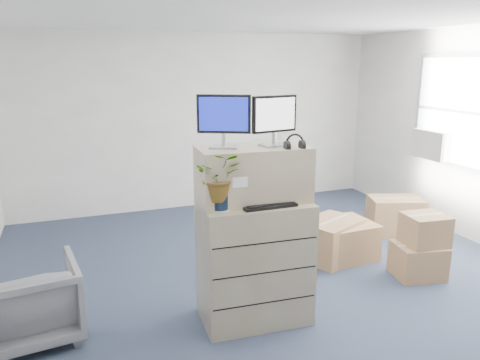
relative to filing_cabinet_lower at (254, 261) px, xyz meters
The scene contains 17 objects.
ground 0.77m from the filing_cabinet_lower, 16.11° to the left, with size 7.00×7.00×0.00m, color #242E42.
wall_back 3.78m from the filing_cabinet_lower, 82.28° to the left, with size 6.00×0.02×2.80m, color beige.
ac_unit 3.76m from the filing_cabinet_lower, 24.63° to the left, with size 0.24×0.60×0.40m, color white.
filing_cabinet_lower is the anchor object (origin of this frame).
filing_cabinet_upper 0.82m from the filing_cabinet_lower, 86.77° to the left, with size 0.98×0.49×0.49m, color gray.
monitor_left 1.34m from the filing_cabinet_lower, 159.15° to the left, with size 0.43×0.26×0.45m.
monitor_right 1.32m from the filing_cabinet_lower, 10.36° to the left, with size 0.44×0.21×0.44m.
headphones 1.15m from the filing_cabinet_lower, 25.70° to the right, with size 0.17×0.17×0.02m, color black.
keyboard 0.60m from the filing_cabinet_lower, 68.80° to the right, with size 0.48×0.20×0.03m, color black.
mouse 0.67m from the filing_cabinet_lower, 24.26° to the right, with size 0.11×0.07×0.04m, color silver.
water_bottle 0.73m from the filing_cabinet_lower, 31.81° to the left, with size 0.09×0.09×0.31m, color gray.
phone_dock 0.62m from the filing_cabinet_lower, 89.15° to the left, with size 0.07×0.06×0.15m.
external_drive 0.70m from the filing_cabinet_lower, 10.63° to the left, with size 0.20×0.15×0.06m, color black.
tissue_box 0.78m from the filing_cabinet_lower, 10.14° to the left, with size 0.25×0.12×0.09m, color #3F93D7.
potted_plant 0.89m from the filing_cabinet_lower, 163.67° to the right, with size 0.48×0.51×0.41m.
office_chair 1.95m from the filing_cabinet_lower, 169.65° to the left, with size 0.74×0.69×0.76m, color slate.
cardboard_boxes 2.12m from the filing_cabinet_lower, 25.14° to the left, with size 2.15×1.82×0.72m.
Camera 1 is at (-2.00, -3.82, 2.35)m, focal length 35.00 mm.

